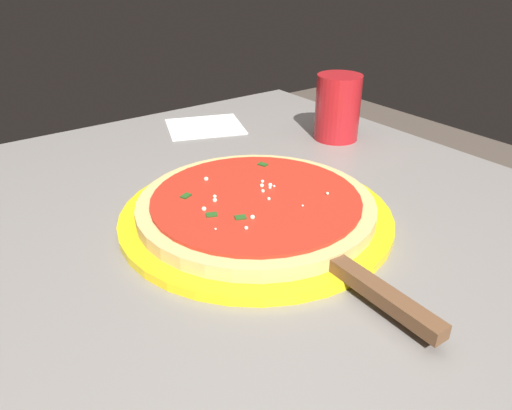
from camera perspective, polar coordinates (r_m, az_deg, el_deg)
restaurant_table at (r=0.69m, az=-1.77°, el=-12.13°), size 0.85×0.80×0.74m
serving_plate at (r=0.58m, az=0.00°, el=-1.27°), size 0.32×0.32×0.01m
pizza at (r=0.58m, az=-0.00°, el=0.03°), size 0.28×0.28×0.02m
pizza_server at (r=0.48m, az=11.00°, el=-7.90°), size 0.22×0.07×0.01m
cup_tall_drink at (r=0.84m, az=9.55°, el=11.21°), size 0.07×0.07×0.11m
napkin_folded_right at (r=0.90m, az=-6.01°, el=9.14°), size 0.16×0.16×0.00m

